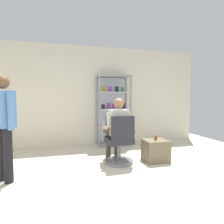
{
  "coord_description": "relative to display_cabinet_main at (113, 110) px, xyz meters",
  "views": [
    {
      "loc": [
        -0.94,
        -2.28,
        1.29
      ],
      "look_at": [
        0.06,
        1.56,
        1.0
      ],
      "focal_mm": 30.45,
      "sensor_mm": 36.0,
      "label": 1
    }
  ],
  "objects": [
    {
      "name": "back_wall",
      "position": [
        -0.4,
        0.24,
        0.39
      ],
      "size": [
        6.0,
        0.1,
        2.7
      ],
      "primitive_type": "cube",
      "color": "silver",
      "rests_on": "ground"
    },
    {
      "name": "seated_shopkeeper",
      "position": [
        -0.28,
        -1.39,
        -0.25
      ],
      "size": [
        0.5,
        0.58,
        1.29
      ],
      "color": "#3F382D",
      "rests_on": "ground"
    },
    {
      "name": "standing_customer",
      "position": [
        -2.21,
        -1.85,
        -0.03
      ],
      "size": [
        0.4,
        0.42,
        1.63
      ],
      "color": "black",
      "rests_on": "ground"
    },
    {
      "name": "storage_crate",
      "position": [
        0.49,
        -1.58,
        -0.74
      ],
      "size": [
        0.47,
        0.41,
        0.44
      ],
      "primitive_type": "cube",
      "color": "#72664C",
      "rests_on": "ground"
    },
    {
      "name": "tea_glass",
      "position": [
        0.49,
        -1.57,
        -0.48
      ],
      "size": [
        0.06,
        0.06,
        0.1
      ],
      "primitive_type": "cylinder",
      "color": "brown",
      "rests_on": "storage_crate"
    },
    {
      "name": "ground_plane",
      "position": [
        -0.4,
        -2.76,
        -0.96
      ],
      "size": [
        7.2,
        7.2,
        0.0
      ],
      "primitive_type": "plane",
      "color": "beige"
    },
    {
      "name": "display_cabinet_main",
      "position": [
        0.0,
        0.0,
        0.0
      ],
      "size": [
        0.9,
        0.45,
        1.9
      ],
      "color": "gray",
      "rests_on": "ground"
    },
    {
      "name": "office_chair",
      "position": [
        -0.27,
        -1.56,
        -0.57
      ],
      "size": [
        0.58,
        0.56,
        0.96
      ],
      "color": "slate",
      "rests_on": "ground"
    }
  ]
}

